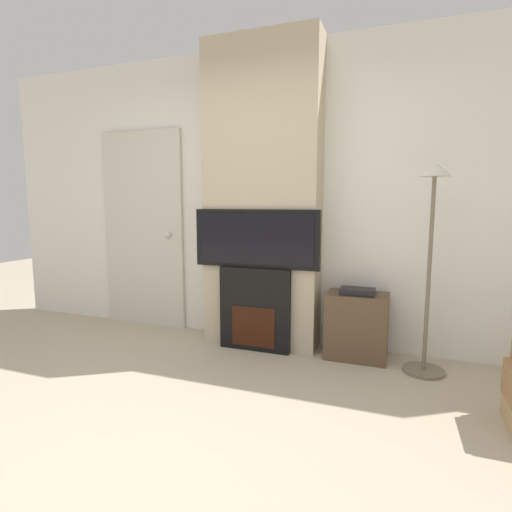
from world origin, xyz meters
TOP-DOWN VIEW (x-y plane):
  - ground_plane at (0.00, 0.00)m, footprint 14.00×14.00m
  - wall_back at (0.00, 2.03)m, footprint 6.00×0.06m
  - chimney_breast at (0.00, 1.84)m, footprint 1.04×0.32m
  - fireplace at (0.00, 1.68)m, footprint 0.64×0.15m
  - television at (0.00, 1.68)m, footprint 1.12×0.07m
  - floor_lamp at (1.39, 1.65)m, footprint 0.31×0.31m
  - media_stand at (0.86, 1.78)m, footprint 0.50×0.32m
  - entry_door at (-1.37, 1.97)m, footprint 0.94×0.09m

SIDE VIEW (x-z plane):
  - ground_plane at x=0.00m, z-range 0.00..0.00m
  - media_stand at x=0.86m, z-range -0.02..0.58m
  - fireplace at x=0.00m, z-range 0.00..0.73m
  - television at x=0.00m, z-range 0.74..1.24m
  - entry_door at x=-1.37m, z-range 0.00..2.02m
  - floor_lamp at x=1.39m, z-range 0.25..1.83m
  - wall_back at x=0.00m, z-range 0.00..2.70m
  - chimney_breast at x=0.00m, z-range 0.00..2.70m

